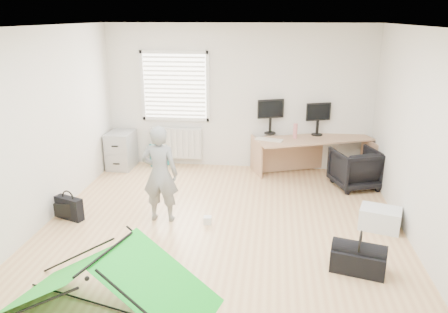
# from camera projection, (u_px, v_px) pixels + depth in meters

# --- Properties ---
(ground) EXTENTS (5.50, 5.50, 0.00)m
(ground) POSITION_uv_depth(u_px,v_px,m) (221.00, 231.00, 6.00)
(ground) COLOR tan
(ground) RESTS_ON ground
(back_wall) EXTENTS (5.00, 0.02, 2.70)m
(back_wall) POSITION_uv_depth(u_px,v_px,m) (238.00, 98.00, 8.18)
(back_wall) COLOR silver
(back_wall) RESTS_ON ground
(window) EXTENTS (1.20, 0.06, 1.20)m
(window) POSITION_uv_depth(u_px,v_px,m) (175.00, 86.00, 8.21)
(window) COLOR silver
(window) RESTS_ON back_wall
(radiator) EXTENTS (1.00, 0.12, 0.60)m
(radiator) POSITION_uv_depth(u_px,v_px,m) (176.00, 143.00, 8.52)
(radiator) COLOR silver
(radiator) RESTS_ON back_wall
(desk) EXTENTS (2.19, 1.35, 0.71)m
(desk) POSITION_uv_depth(u_px,v_px,m) (313.00, 157.00, 7.98)
(desk) COLOR tan
(desk) RESTS_ON ground
(filing_cabinet) EXTENTS (0.47, 0.62, 0.71)m
(filing_cabinet) POSITION_uv_depth(u_px,v_px,m) (121.00, 150.00, 8.40)
(filing_cabinet) COLOR #A2A5A8
(filing_cabinet) RESTS_ON ground
(monitor_left) EXTENTS (0.50, 0.28, 0.48)m
(monitor_left) POSITION_uv_depth(u_px,v_px,m) (270.00, 121.00, 8.11)
(monitor_left) COLOR black
(monitor_left) RESTS_ON desk
(monitor_right) EXTENTS (0.47, 0.25, 0.44)m
(monitor_right) POSITION_uv_depth(u_px,v_px,m) (318.00, 123.00, 8.01)
(monitor_right) COLOR black
(monitor_right) RESTS_ON desk
(keyboard) EXTENTS (0.51, 0.30, 0.02)m
(keyboard) POSITION_uv_depth(u_px,v_px,m) (269.00, 140.00, 7.74)
(keyboard) COLOR beige
(keyboard) RESTS_ON desk
(thermos) EXTENTS (0.08, 0.08, 0.27)m
(thermos) POSITION_uv_depth(u_px,v_px,m) (295.00, 131.00, 7.82)
(thermos) COLOR #CC7275
(thermos) RESTS_ON desk
(office_chair) EXTENTS (0.92, 0.93, 0.67)m
(office_chair) POSITION_uv_depth(u_px,v_px,m) (355.00, 168.00, 7.45)
(office_chair) COLOR black
(office_chair) RESTS_ON ground
(person) EXTENTS (0.51, 0.34, 1.40)m
(person) POSITION_uv_depth(u_px,v_px,m) (160.00, 174.00, 6.13)
(person) COLOR gray
(person) RESTS_ON ground
(kite) EXTENTS (2.23, 1.43, 0.64)m
(kite) POSITION_uv_depth(u_px,v_px,m) (108.00, 282.00, 4.32)
(kite) COLOR #12C425
(kite) RESTS_ON ground
(storage_crate) EXTENTS (0.62, 0.52, 0.30)m
(storage_crate) POSITION_uv_depth(u_px,v_px,m) (380.00, 218.00, 6.03)
(storage_crate) COLOR white
(storage_crate) RESTS_ON ground
(tote_bag) EXTENTS (0.39, 0.29, 0.42)m
(tote_bag) POSITION_uv_depth(u_px,v_px,m) (159.00, 155.00, 8.58)
(tote_bag) COLOR #1E7F7D
(tote_bag) RESTS_ON ground
(laptop_bag) EXTENTS (0.46, 0.28, 0.33)m
(laptop_bag) POSITION_uv_depth(u_px,v_px,m) (69.00, 208.00, 6.32)
(laptop_bag) COLOR black
(laptop_bag) RESTS_ON ground
(white_box) EXTENTS (0.11, 0.11, 0.11)m
(white_box) POSITION_uv_depth(u_px,v_px,m) (208.00, 220.00, 6.20)
(white_box) COLOR silver
(white_box) RESTS_ON ground
(duffel_bag) EXTENTS (0.67, 0.46, 0.26)m
(duffel_bag) POSITION_uv_depth(u_px,v_px,m) (358.00, 261.00, 5.03)
(duffel_bag) COLOR black
(duffel_bag) RESTS_ON ground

